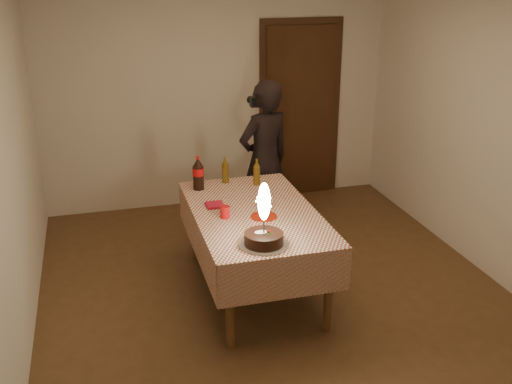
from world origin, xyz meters
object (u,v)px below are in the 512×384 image
cola_bottle (198,173)px  amber_bottle_right (257,173)px  clear_cup (262,200)px  amber_bottle_left (225,171)px  red_cup (225,212)px  photographer (264,161)px  dining_table (254,222)px  red_plate (264,216)px  birthday_cake (264,231)px

cola_bottle → amber_bottle_right: 0.55m
clear_cup → amber_bottle_left: (-0.18, 0.63, 0.07)m
red_cup → photographer: (0.67, 1.13, 0.02)m
clear_cup → photographer: bearing=72.6°
dining_table → amber_bottle_left: amber_bottle_left is taller
dining_table → cola_bottle: cola_bottle is taller
red_plate → red_cup: 0.32m
amber_bottle_left → birthday_cake: bearing=-90.9°
red_plate → amber_bottle_right: amber_bottle_right is taller
birthday_cake → cola_bottle: birthday_cake is taller
amber_bottle_left → photographer: photographer is taller
clear_cup → cola_bottle: cola_bottle is taller
red_cup → birthday_cake: bearing=-73.6°
birthday_cake → cola_bottle: 1.30m
red_cup → clear_cup: 0.41m
cola_bottle → amber_bottle_left: bearing=21.3°
red_cup → amber_bottle_right: amber_bottle_right is taller
red_plate → clear_cup: bearing=77.0°
clear_cup → birthday_cake: bearing=-105.0°
amber_bottle_right → dining_table: bearing=-107.3°
clear_cup → cola_bottle: size_ratio=0.28×
amber_bottle_left → red_plate: bearing=-82.2°
cola_bottle → photographer: (0.75, 0.43, -0.08)m
red_cup → red_plate: bearing=-13.1°
amber_bottle_right → cola_bottle: bearing=176.6°
red_cup → cola_bottle: cola_bottle is taller
birthday_cake → clear_cup: size_ratio=5.43×
amber_bottle_left → amber_bottle_right: (0.27, -0.14, 0.00)m
amber_bottle_right → photographer: (0.21, 0.46, -0.05)m
dining_table → red_plate: red_plate is taller
dining_table → birthday_cake: bearing=-99.1°
red_plate → photographer: photographer is taller
red_plate → amber_bottle_right: bearing=78.8°
amber_bottle_right → photographer: photographer is taller
birthday_cake → red_cup: bearing=106.4°
dining_table → red_plate: bearing=-73.1°
amber_bottle_left → clear_cup: bearing=-74.0°
dining_table → photographer: (0.40, 1.07, 0.17)m
red_plate → photographer: 1.26m
red_plate → red_cup: bearing=166.9°
birthday_cake → red_cup: size_ratio=4.89×
clear_cup → amber_bottle_right: size_ratio=0.35×
birthday_cake → photographer: bearing=73.6°
cola_bottle → photographer: photographer is taller
red_plate → clear_cup: 0.27m
photographer → red_plate: bearing=-106.5°
cola_bottle → amber_bottle_left: (0.28, 0.11, -0.03)m
red_plate → amber_bottle_left: 0.90m
cola_bottle → amber_bottle_left: cola_bottle is taller
birthday_cake → amber_bottle_right: (0.29, 1.24, 0.01)m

